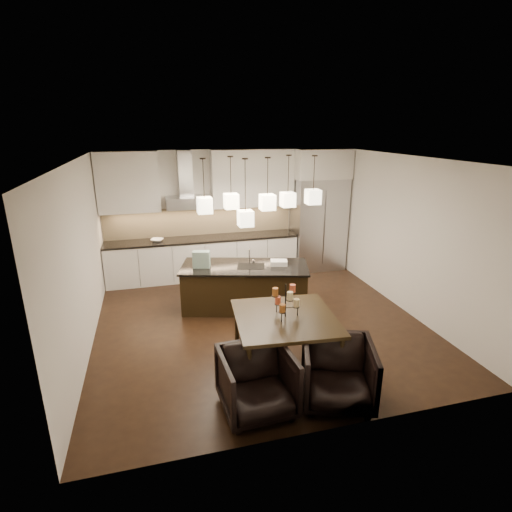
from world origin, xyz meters
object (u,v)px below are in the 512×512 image
object	(u,v)px
dining_table	(285,343)
armchair_right	(338,373)
refrigerator	(318,224)
island_body	(245,288)
armchair_left	(257,382)

from	to	relation	value
dining_table	armchair_right	xyz separation A→B (m)	(0.40, -0.85, -0.01)
refrigerator	island_body	distance (m)	2.89
refrigerator	armchair_right	xyz separation A→B (m)	(-1.73, -4.69, -0.68)
island_body	armchair_right	xyz separation A→B (m)	(0.47, -2.95, 0.00)
dining_table	armchair_right	distance (m)	0.94
island_body	armchair_left	world-z (taller)	island_body
armchair_left	dining_table	bearing A→B (deg)	48.37
refrigerator	armchair_left	xyz separation A→B (m)	(-2.73, -4.60, -0.68)
armchair_right	armchair_left	bearing A→B (deg)	-165.88
armchair_left	armchair_right	world-z (taller)	armchair_right
island_body	armchair_left	xyz separation A→B (m)	(-0.53, -2.86, -0.00)
dining_table	refrigerator	bearing A→B (deg)	66.14
armchair_left	island_body	bearing A→B (deg)	76.31
refrigerator	island_body	xyz separation A→B (m)	(-2.20, -1.74, -0.68)
island_body	armchair_right	distance (m)	2.99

